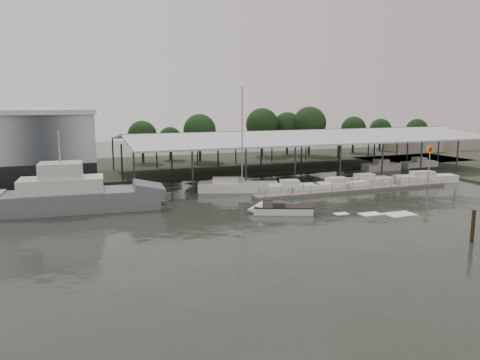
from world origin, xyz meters
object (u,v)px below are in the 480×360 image
object	(u,v)px
shell_fuel_sign	(430,157)
white_sailboat	(237,187)
grey_trawler	(74,196)
speedboat_underway	(278,210)

from	to	relation	value
shell_fuel_sign	white_sailboat	bearing A→B (deg)	168.33
shell_fuel_sign	white_sailboat	xyz separation A→B (m)	(-26.20, 5.41, -3.27)
shell_fuel_sign	white_sailboat	size ratio (longest dim) A/B	0.41
grey_trawler	speedboat_underway	xyz separation A→B (m)	(19.56, -9.00, -1.19)
grey_trawler	white_sailboat	size ratio (longest dim) A/B	1.39
speedboat_underway	shell_fuel_sign	bearing A→B (deg)	-141.85
white_sailboat	speedboat_underway	world-z (taller)	white_sailboat
shell_fuel_sign	white_sailboat	distance (m)	26.96
grey_trawler	white_sailboat	bearing A→B (deg)	15.04
white_sailboat	speedboat_underway	xyz separation A→B (m)	(-0.25, -12.64, -0.26)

